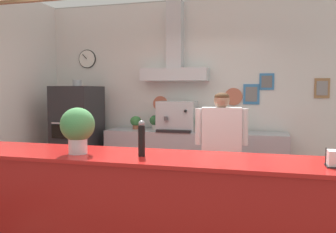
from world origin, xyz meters
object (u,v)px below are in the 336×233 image
(shop_worker, at_px, (221,154))
(potted_oregano, at_px, (197,123))
(basil_vase, at_px, (78,128))
(pizza_oven, at_px, (78,137))
(pepper_grinder, at_px, (142,139))
(potted_sage, at_px, (155,121))
(espresso_machine, at_px, (177,116))
(potted_thyme, at_px, (230,121))
(potted_basil, at_px, (136,122))

(shop_worker, xyz_separation_m, potted_oregano, (-0.51, 1.15, 0.25))
(shop_worker, distance_m, potted_oregano, 1.28)
(basil_vase, bearing_deg, pizza_oven, 119.73)
(pizza_oven, height_order, potted_oregano, pizza_oven)
(pepper_grinder, bearing_deg, potted_sage, 104.87)
(espresso_machine, bearing_deg, basil_vase, -95.64)
(shop_worker, height_order, potted_sage, shop_worker)
(espresso_machine, relative_size, pepper_grinder, 1.95)
(espresso_machine, relative_size, potted_thyme, 1.96)
(potted_basil, bearing_deg, basil_vase, -80.27)
(espresso_machine, bearing_deg, pizza_oven, -170.73)
(basil_vase, bearing_deg, pepper_grinder, 3.41)
(potted_sage, bearing_deg, potted_basil, 173.44)
(pizza_oven, height_order, basil_vase, pizza_oven)
(potted_thyme, bearing_deg, potted_oregano, -175.82)
(espresso_machine, bearing_deg, potted_basil, 174.93)
(pizza_oven, height_order, espresso_machine, pizza_oven)
(potted_basil, bearing_deg, potted_thyme, -0.55)
(potted_oregano, xyz_separation_m, pepper_grinder, (0.01, -2.53, 0.10))
(shop_worker, bearing_deg, basil_vase, 44.70)
(shop_worker, bearing_deg, pizza_oven, -28.71)
(pizza_oven, distance_m, shop_worker, 2.54)
(potted_oregano, xyz_separation_m, basil_vase, (-0.56, -2.56, 0.18))
(potted_basil, xyz_separation_m, basil_vase, (0.45, -2.61, 0.18))
(potted_oregano, relative_size, pepper_grinder, 0.75)
(potted_oregano, distance_m, potted_thyme, 0.50)
(potted_sage, distance_m, basil_vase, 2.58)
(espresso_machine, xyz_separation_m, basil_vase, (-0.25, -2.55, 0.08))
(pepper_grinder, bearing_deg, potted_thyme, 79.25)
(potted_oregano, bearing_deg, espresso_machine, -177.90)
(pizza_oven, xyz_separation_m, basil_vase, (1.31, -2.30, 0.42))
(potted_basil, relative_size, basil_vase, 0.53)
(shop_worker, height_order, potted_oregano, shop_worker)
(pizza_oven, xyz_separation_m, potted_oregano, (1.87, 0.27, 0.25))
(pepper_grinder, bearing_deg, potted_basil, 111.51)
(basil_vase, relative_size, pepper_grinder, 1.33)
(pizza_oven, bearing_deg, potted_sage, 12.98)
(espresso_machine, distance_m, potted_thyme, 0.81)
(shop_worker, relative_size, pepper_grinder, 5.15)
(potted_basil, distance_m, basil_vase, 2.66)
(pizza_oven, relative_size, pepper_grinder, 5.78)
(pizza_oven, xyz_separation_m, pepper_grinder, (1.88, -2.26, 0.35))
(potted_oregano, height_order, potted_sage, potted_sage)
(basil_vase, bearing_deg, potted_sage, 92.36)
(potted_basil, height_order, basil_vase, basil_vase)
(potted_thyme, xyz_separation_m, basil_vase, (-1.06, -2.60, 0.13))
(pizza_oven, distance_m, potted_oregano, 1.90)
(potted_sage, relative_size, pepper_grinder, 0.78)
(espresso_machine, distance_m, potted_basil, 0.71)
(shop_worker, xyz_separation_m, potted_thyme, (-0.01, 1.19, 0.29))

